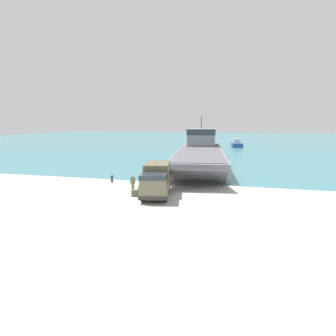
# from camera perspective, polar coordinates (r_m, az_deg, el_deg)

# --- Properties ---
(ground_plane) EXTENTS (240.00, 240.00, 0.00)m
(ground_plane) POSITION_cam_1_polar(r_m,az_deg,el_deg) (33.96, -3.41, -3.66)
(ground_plane) COLOR #B7B5AD
(water_surface) EXTENTS (240.00, 180.00, 0.01)m
(water_surface) POSITION_cam_1_polar(r_m,az_deg,el_deg) (126.01, 11.19, 4.76)
(water_surface) COLOR teal
(water_surface) RESTS_ON ground_plane
(landing_craft) EXTENTS (13.37, 39.75, 7.98)m
(landing_craft) POSITION_cam_1_polar(r_m,az_deg,el_deg) (56.86, 5.65, 3.05)
(landing_craft) COLOR gray
(landing_craft) RESTS_ON ground_plane
(military_truck) EXTENTS (3.95, 7.43, 2.96)m
(military_truck) POSITION_cam_1_polar(r_m,az_deg,el_deg) (30.67, -2.05, -1.98)
(military_truck) COLOR #6B664C
(military_truck) RESTS_ON ground_plane
(soldier_on_ramp) EXTENTS (0.47, 0.31, 1.67)m
(soldier_on_ramp) POSITION_cam_1_polar(r_m,az_deg,el_deg) (32.53, -6.15, -2.48)
(soldier_on_ramp) COLOR #566042
(soldier_on_ramp) RESTS_ON ground_plane
(moored_boat_a) EXTENTS (3.85, 6.90, 2.24)m
(moored_boat_a) POSITION_cam_1_polar(r_m,az_deg,el_deg) (92.97, 11.87, 4.09)
(moored_boat_a) COLOR navy
(moored_boat_a) RESTS_ON ground_plane
(mooring_bollard) EXTENTS (0.34, 0.34, 0.83)m
(mooring_bollard) POSITION_cam_1_polar(r_m,az_deg,el_deg) (38.23, -9.74, -1.76)
(mooring_bollard) COLOR #333338
(mooring_bollard) RESTS_ON ground_plane
(cargo_crate) EXTENTS (0.67, 0.78, 0.60)m
(cargo_crate) POSITION_cam_1_polar(r_m,az_deg,el_deg) (30.78, -5.68, -4.33)
(cargo_crate) COLOR #475638
(cargo_crate) RESTS_ON ground_plane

